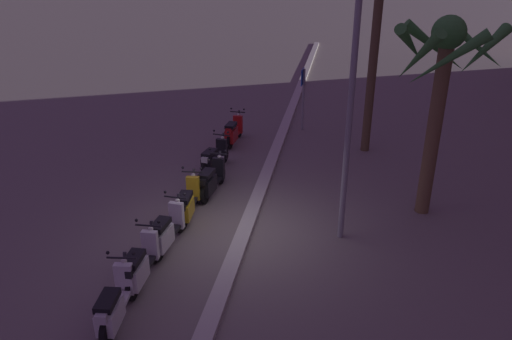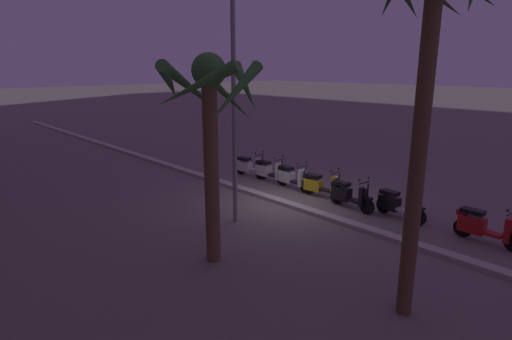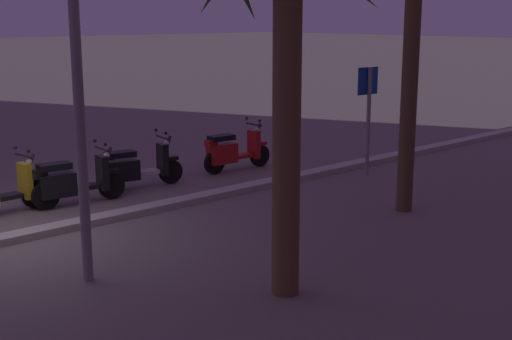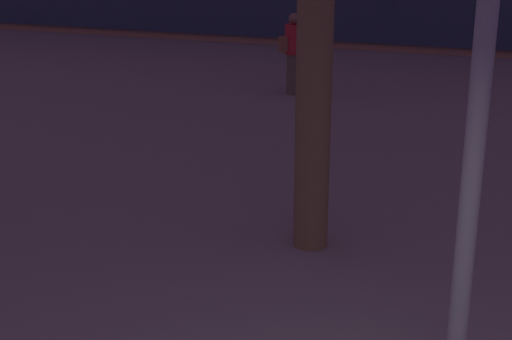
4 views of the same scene
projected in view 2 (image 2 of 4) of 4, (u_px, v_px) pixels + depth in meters
ground_plane at (286, 202)px, 14.58m from camera, size 200.00×200.00×0.00m
curb_strip at (282, 202)px, 14.45m from camera, size 60.00×0.36×0.12m
scooter_red_tail_end at (483, 226)px, 11.16m from camera, size 1.84×0.56×1.17m
scooter_black_second_in_line at (397, 204)px, 13.02m from camera, size 1.82×0.64×1.17m
scooter_black_gap_after_mid at (348, 195)px, 13.94m from camera, size 1.84×0.56×1.17m
scooter_yellow_lead_nearest at (320, 185)px, 15.10m from camera, size 1.84×0.56×1.17m
scooter_white_far_back at (291, 177)px, 16.17m from camera, size 1.79×0.56×1.17m
scooter_white_mid_rear at (269, 171)px, 17.18m from camera, size 1.78×0.56×1.17m
scooter_white_mid_front at (249, 166)px, 18.03m from camera, size 1.78×0.58×1.17m
palm_tree_by_mall_entrance at (430, 36)px, 6.78m from camera, size 2.12×2.09×6.70m
palm_tree_far_corner at (210, 109)px, 9.37m from camera, size 2.70×2.65×4.98m
street_lamp at (233, 68)px, 11.72m from camera, size 0.36×0.36×7.73m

